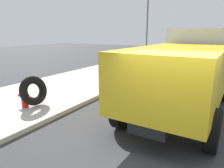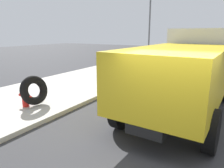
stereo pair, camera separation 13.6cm
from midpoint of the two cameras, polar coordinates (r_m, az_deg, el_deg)
ground_plane at (r=5.17m, az=15.57°, el=-20.01°), size 80.00×80.00×0.00m
fire_hydrant at (r=8.35m, az=-22.14°, el=-2.69°), size 0.27×0.62×0.87m
loose_tire at (r=8.38m, az=-20.00°, el=-1.62°), size 1.16×0.68×1.15m
dump_truck_yellow at (r=7.95m, az=20.31°, el=4.09°), size 7.08×2.99×3.00m
dump_truck_gray at (r=17.59m, az=26.07°, el=8.44°), size 7.02×2.86×3.00m
street_light_pole at (r=17.29m, az=10.37°, el=14.91°), size 0.12×0.12×6.16m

